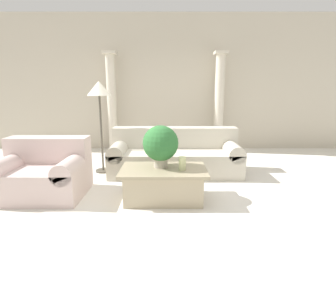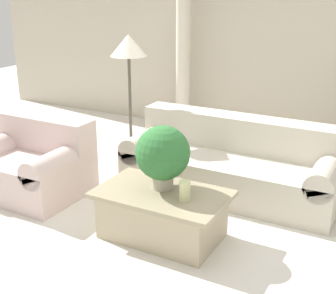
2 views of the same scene
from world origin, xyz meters
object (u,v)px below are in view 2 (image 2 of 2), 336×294
object	(u,v)px
coffee_table	(162,214)
potted_plant	(163,154)
floor_lamp	(129,55)
sofa_long	(232,164)
loveseat	(32,163)

from	to	relation	value
coffee_table	potted_plant	xyz separation A→B (m)	(-0.04, 0.08, 0.53)
potted_plant	floor_lamp	bearing A→B (deg)	133.06
floor_lamp	coffee_table	bearing A→B (deg)	-47.93
sofa_long	loveseat	size ratio (longest dim) A/B	1.94
loveseat	floor_lamp	bearing A→B (deg)	61.36
loveseat	potted_plant	xyz separation A→B (m)	(1.65, -0.10, 0.42)
potted_plant	floor_lamp	world-z (taller)	floor_lamp
loveseat	floor_lamp	distance (m)	1.59
coffee_table	potted_plant	distance (m)	0.53
coffee_table	loveseat	bearing A→B (deg)	173.79
coffee_table	potted_plant	size ratio (longest dim) A/B	2.01
loveseat	coffee_table	distance (m)	1.70
sofa_long	potted_plant	size ratio (longest dim) A/B	3.98
sofa_long	coffee_table	xyz separation A→B (m)	(-0.18, -1.20, -0.09)
coffee_table	floor_lamp	distance (m)	2.02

